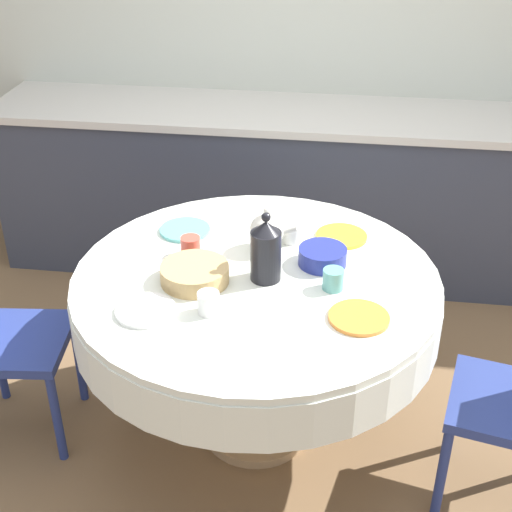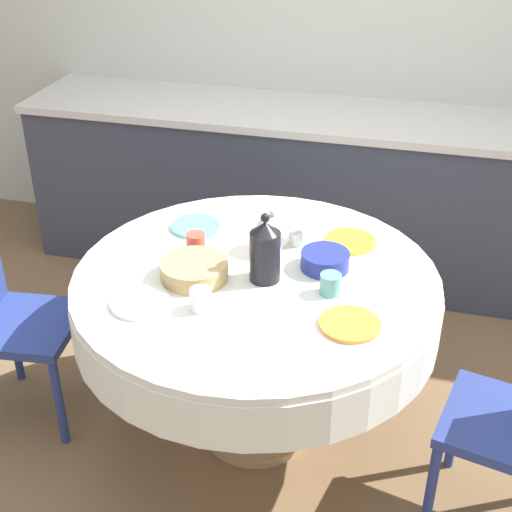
# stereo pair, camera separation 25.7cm
# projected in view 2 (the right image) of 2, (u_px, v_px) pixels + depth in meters

# --- Properties ---
(ground_plane) EXTENTS (12.00, 12.00, 0.00)m
(ground_plane) POSITION_uv_depth(u_px,v_px,m) (256.00, 430.00, 3.01)
(ground_plane) COLOR brown
(wall_back) EXTENTS (7.00, 0.05, 2.60)m
(wall_back) POSITION_uv_depth(u_px,v_px,m) (338.00, 24.00, 3.80)
(wall_back) COLOR beige
(wall_back) RESTS_ON ground_plane
(kitchen_counter) EXTENTS (3.24, 0.64, 0.92)m
(kitchen_counter) POSITION_uv_depth(u_px,v_px,m) (320.00, 192.00, 3.94)
(kitchen_counter) COLOR #383D4C
(kitchen_counter) RESTS_ON ground_plane
(dining_table) EXTENTS (1.36, 1.36, 0.77)m
(dining_table) POSITION_uv_depth(u_px,v_px,m) (256.00, 303.00, 2.68)
(dining_table) COLOR tan
(dining_table) RESTS_ON ground_plane
(chair_right) EXTENTS (0.44, 0.44, 0.88)m
(chair_right) POSITION_uv_depth(u_px,v_px,m) (7.00, 313.00, 2.88)
(chair_right) COLOR navy
(chair_right) RESTS_ON ground_plane
(plate_near_left) EXTENTS (0.21, 0.21, 0.01)m
(plate_near_left) POSITION_uv_depth(u_px,v_px,m) (140.00, 303.00, 2.44)
(plate_near_left) COLOR white
(plate_near_left) RESTS_ON dining_table
(cup_near_left) EXTENTS (0.07, 0.07, 0.08)m
(cup_near_left) POSITION_uv_depth(u_px,v_px,m) (201.00, 299.00, 2.41)
(cup_near_left) COLOR white
(cup_near_left) RESTS_ON dining_table
(plate_near_right) EXTENTS (0.21, 0.21, 0.01)m
(plate_near_right) POSITION_uv_depth(u_px,v_px,m) (350.00, 324.00, 2.34)
(plate_near_right) COLOR orange
(plate_near_right) RESTS_ON dining_table
(cup_near_right) EXTENTS (0.07, 0.07, 0.08)m
(cup_near_right) POSITION_uv_depth(u_px,v_px,m) (330.00, 284.00, 2.49)
(cup_near_right) COLOR #5BA39E
(cup_near_right) RESTS_ON dining_table
(plate_far_left) EXTENTS (0.21, 0.21, 0.01)m
(plate_far_left) POSITION_uv_depth(u_px,v_px,m) (196.00, 226.00, 2.93)
(plate_far_left) COLOR #60BCB7
(plate_far_left) RESTS_ON dining_table
(cup_far_left) EXTENTS (0.07, 0.07, 0.08)m
(cup_far_left) POSITION_uv_depth(u_px,v_px,m) (196.00, 243.00, 2.74)
(cup_far_left) COLOR #CC4C3D
(cup_far_left) RESTS_ON dining_table
(plate_far_right) EXTENTS (0.21, 0.21, 0.01)m
(plate_far_right) POSITION_uv_depth(u_px,v_px,m) (350.00, 241.00, 2.82)
(plate_far_right) COLOR yellow
(plate_far_right) RESTS_ON dining_table
(cup_far_right) EXTENTS (0.07, 0.07, 0.08)m
(cup_far_right) POSITION_uv_depth(u_px,v_px,m) (299.00, 235.00, 2.80)
(cup_far_right) COLOR white
(cup_far_right) RESTS_ON dining_table
(coffee_carafe) EXTENTS (0.11, 0.11, 0.27)m
(coffee_carafe) POSITION_uv_depth(u_px,v_px,m) (265.00, 252.00, 2.53)
(coffee_carafe) COLOR black
(coffee_carafe) RESTS_ON dining_table
(teapot) EXTENTS (0.19, 0.14, 0.18)m
(teapot) POSITION_uv_depth(u_px,v_px,m) (273.00, 232.00, 2.73)
(teapot) COLOR silver
(teapot) RESTS_ON dining_table
(bread_basket) EXTENTS (0.25, 0.25, 0.06)m
(bread_basket) POSITION_uv_depth(u_px,v_px,m) (194.00, 270.00, 2.58)
(bread_basket) COLOR tan
(bread_basket) RESTS_ON dining_table
(fruit_bowl) EXTENTS (0.18, 0.18, 0.07)m
(fruit_bowl) POSITION_uv_depth(u_px,v_px,m) (325.00, 260.00, 2.64)
(fruit_bowl) COLOR navy
(fruit_bowl) RESTS_ON dining_table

